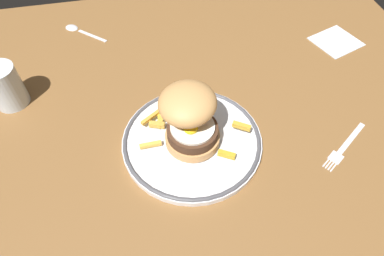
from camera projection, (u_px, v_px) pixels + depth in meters
ground_plane at (214, 133)px, 68.49cm from camera, size 112.13×105.67×4.00cm
dinner_plate at (192, 140)px, 63.70cm from camera, size 26.37×26.37×1.60cm
burger at (190, 117)px, 59.14cm from camera, size 14.56×14.47×10.95cm
fries_pile at (182, 116)px, 65.28cm from camera, size 21.02×19.41×2.90cm
water_glass at (6, 88)px, 68.01cm from camera, size 6.71×6.71×9.03cm
fork at (345, 146)px, 63.63cm from camera, size 12.61×9.36×0.36cm
spoon at (76, 28)px, 86.89cm from camera, size 10.96×10.23×0.90cm
napkin at (336, 41)px, 83.82cm from camera, size 13.11×12.59×0.40cm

